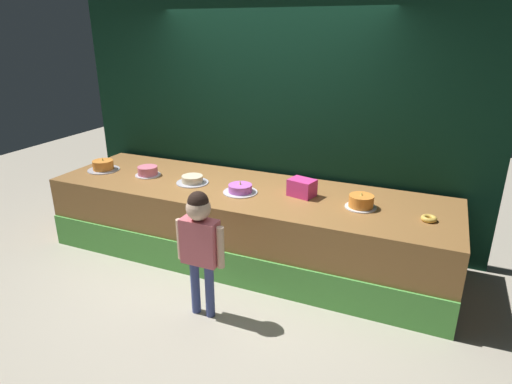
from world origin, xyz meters
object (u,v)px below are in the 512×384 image
(pink_box, at_px, (302,188))
(donut, at_px, (429,219))
(cake_far_left, at_px, (103,166))
(cake_left, at_px, (148,171))
(child_figure, at_px, (200,238))
(cake_far_right, at_px, (361,202))
(cake_center, at_px, (192,180))
(cake_right, at_px, (240,189))

(pink_box, height_order, donut, pink_box)
(cake_far_left, height_order, cake_left, cake_far_left)
(pink_box, relative_size, cake_far_left, 0.68)
(child_figure, height_order, pink_box, child_figure)
(child_figure, bearing_deg, pink_box, 66.33)
(donut, height_order, cake_left, cake_left)
(donut, distance_m, cake_left, 2.94)
(pink_box, distance_m, cake_far_right, 0.59)
(cake_center, relative_size, cake_far_right, 1.18)
(pink_box, relative_size, cake_far_right, 0.85)
(pink_box, bearing_deg, cake_center, -174.83)
(cake_far_left, height_order, cake_far_right, cake_far_left)
(child_figure, height_order, donut, child_figure)
(pink_box, bearing_deg, cake_far_right, -7.03)
(child_figure, xyz_separation_m, cake_right, (-0.10, 0.96, 0.08))
(cake_far_right, bearing_deg, cake_center, -178.90)
(cake_right, relative_size, cake_far_right, 1.19)
(cake_far_left, bearing_deg, pink_box, 3.22)
(child_figure, bearing_deg, cake_left, 140.79)
(cake_center, distance_m, cake_far_right, 1.77)
(cake_far_left, xyz_separation_m, cake_left, (0.59, 0.05, -0.00))
(child_figure, xyz_separation_m, cake_far_right, (1.08, 1.05, 0.10))
(donut, height_order, cake_right, cake_right)
(cake_center, bearing_deg, pink_box, 5.17)
(cake_far_right, bearing_deg, pink_box, 172.97)
(cake_left, height_order, cake_right, cake_right)
(cake_far_left, relative_size, cake_far_right, 1.24)
(cake_center, bearing_deg, child_figure, -56.05)
(cake_far_left, height_order, cake_right, cake_far_left)
(pink_box, bearing_deg, donut, -6.57)
(cake_far_right, bearing_deg, cake_left, -179.71)
(donut, height_order, cake_far_left, cake_far_left)
(cake_right, bearing_deg, donut, 0.90)
(donut, relative_size, cake_far_left, 0.37)
(cake_far_left, distance_m, cake_center, 1.18)
(child_figure, height_order, cake_far_left, child_figure)
(cake_center, distance_m, cake_right, 0.59)
(cake_right, bearing_deg, cake_far_right, 4.40)
(cake_far_left, distance_m, cake_far_right, 2.94)
(donut, relative_size, cake_left, 0.47)
(child_figure, distance_m, pink_box, 1.23)
(cake_far_left, bearing_deg, cake_center, 1.27)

